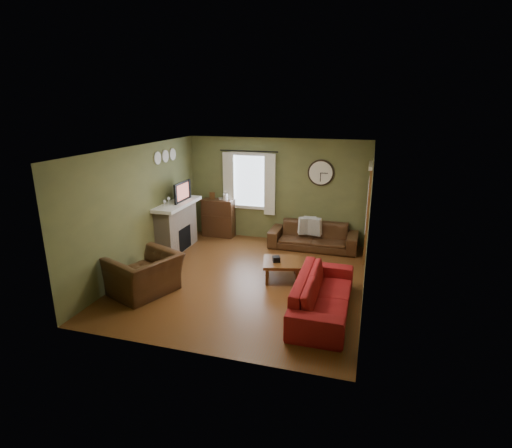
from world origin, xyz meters
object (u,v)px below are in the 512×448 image
(sofa_brown, at_px, (313,236))
(sofa_red, at_px, (323,294))
(coffee_table, at_px, (282,270))
(armchair, at_px, (145,274))
(bookshelf, at_px, (218,218))

(sofa_brown, bearing_deg, sofa_red, -78.53)
(coffee_table, bearing_deg, sofa_red, -48.90)
(sofa_red, relative_size, armchair, 1.93)
(sofa_red, bearing_deg, armchair, 93.87)
(sofa_brown, xyz_separation_m, armchair, (-2.63, -3.30, 0.07))
(bookshelf, relative_size, sofa_red, 0.45)
(bookshelf, height_order, armchair, bookshelf)
(bookshelf, xyz_separation_m, armchair, (-0.07, -3.53, -0.12))
(armchair, height_order, coffee_table, armchair)
(sofa_brown, relative_size, armchair, 1.83)
(armchair, xyz_separation_m, coffee_table, (2.30, 1.32, -0.18))
(bookshelf, height_order, sofa_brown, bookshelf)
(sofa_red, xyz_separation_m, coffee_table, (-0.96, 1.10, -0.13))
(bookshelf, relative_size, sofa_brown, 0.47)
(coffee_table, bearing_deg, armchair, -150.07)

